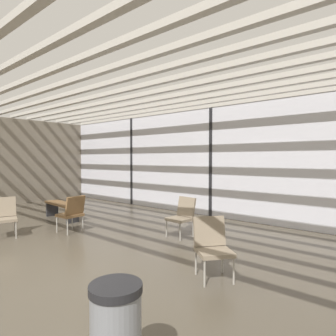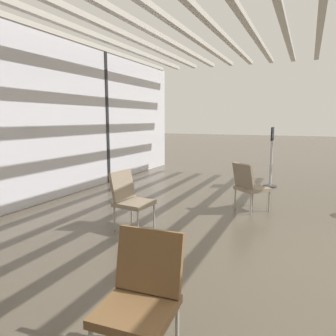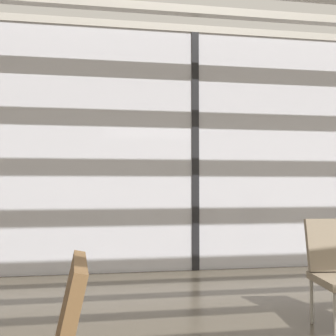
# 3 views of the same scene
# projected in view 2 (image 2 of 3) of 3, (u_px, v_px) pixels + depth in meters

# --- Properties ---
(window_mullion_2) EXTENTS (0.10, 0.12, 3.27)m
(window_mullion_2) POSITION_uv_depth(u_px,v_px,m) (106.00, 119.00, 7.95)
(window_mullion_2) COLOR black
(window_mullion_2) RESTS_ON ground
(lounge_chair_1) EXTENTS (0.71, 0.70, 0.87)m
(lounge_chair_1) POSITION_uv_depth(u_px,v_px,m) (249.00, 184.00, 5.55)
(lounge_chair_1) COLOR #7F705B
(lounge_chair_1) RESTS_ON ground
(lounge_chair_2) EXTENTS (0.56, 0.51, 0.87)m
(lounge_chair_2) POSITION_uv_depth(u_px,v_px,m) (142.00, 290.00, 2.10)
(lounge_chair_2) COLOR brown
(lounge_chair_2) RESTS_ON ground
(lounge_chair_3) EXTENTS (0.53, 0.57, 0.87)m
(lounge_chair_3) POSITION_uv_depth(u_px,v_px,m) (129.00, 196.00, 4.65)
(lounge_chair_3) COLOR #7F705B
(lounge_chair_3) RESTS_ON ground
(info_sign) EXTENTS (0.44, 0.32, 1.44)m
(info_sign) POSITION_uv_depth(u_px,v_px,m) (271.00, 159.00, 7.54)
(info_sign) COLOR #333333
(info_sign) RESTS_ON ground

